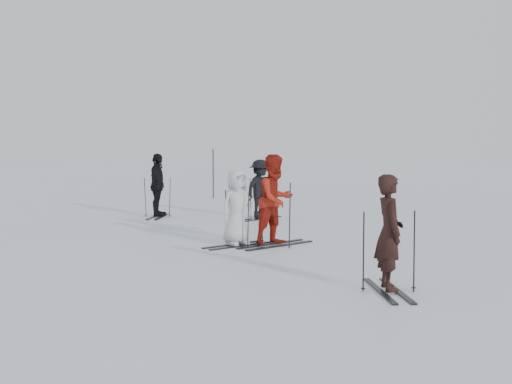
% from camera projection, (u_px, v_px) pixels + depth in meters
% --- Properties ---
extents(ground, '(120.00, 120.00, 0.00)m').
position_uv_depth(ground, '(247.00, 244.00, 13.13)').
color(ground, silver).
rests_on(ground, ground).
extents(skier_near_dark, '(0.52, 0.67, 1.62)m').
position_uv_depth(skier_near_dark, '(389.00, 234.00, 8.91)').
color(skier_near_dark, black).
rests_on(skier_near_dark, ground).
extents(skier_red, '(1.09, 1.12, 1.82)m').
position_uv_depth(skier_red, '(276.00, 201.00, 12.91)').
color(skier_red, maroon).
rests_on(skier_red, ground).
extents(skier_grey, '(0.84, 0.88, 1.51)m').
position_uv_depth(skier_grey, '(237.00, 208.00, 12.90)').
color(skier_grey, silver).
rests_on(skier_grey, ground).
extents(skier_uphill_left, '(0.53, 1.06, 1.75)m').
position_uv_depth(skier_uphill_left, '(157.00, 186.00, 17.86)').
color(skier_uphill_left, black).
rests_on(skier_uphill_left, ground).
extents(skier_uphill_far, '(1.01, 1.19, 1.59)m').
position_uv_depth(skier_uphill_far, '(260.00, 190.00, 17.47)').
color(skier_uphill_far, black).
rests_on(skier_uphill_far, ground).
extents(skis_near_dark, '(1.77, 1.23, 1.17)m').
position_uv_depth(skis_near_dark, '(389.00, 250.00, 8.93)').
color(skis_near_dark, black).
rests_on(skis_near_dark, ground).
extents(skis_red, '(2.05, 1.90, 1.34)m').
position_uv_depth(skis_red, '(276.00, 213.00, 12.93)').
color(skis_red, black).
rests_on(skis_red, ground).
extents(skis_grey, '(1.76, 1.66, 1.16)m').
position_uv_depth(skis_grey, '(237.00, 217.00, 12.91)').
color(skis_grey, black).
rests_on(skis_grey, ground).
extents(skis_uphill_left, '(1.64, 0.98, 1.14)m').
position_uv_depth(skis_uphill_left, '(158.00, 197.00, 17.88)').
color(skis_uphill_left, black).
rests_on(skis_uphill_left, ground).
extents(skis_uphill_far, '(1.76, 1.47, 1.13)m').
position_uv_depth(skis_uphill_far, '(260.00, 198.00, 17.49)').
color(skis_uphill_far, black).
rests_on(skis_uphill_far, ground).
extents(piste_marker, '(0.04, 0.04, 1.85)m').
position_uv_depth(piste_marker, '(213.00, 173.00, 24.04)').
color(piste_marker, black).
rests_on(piste_marker, ground).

